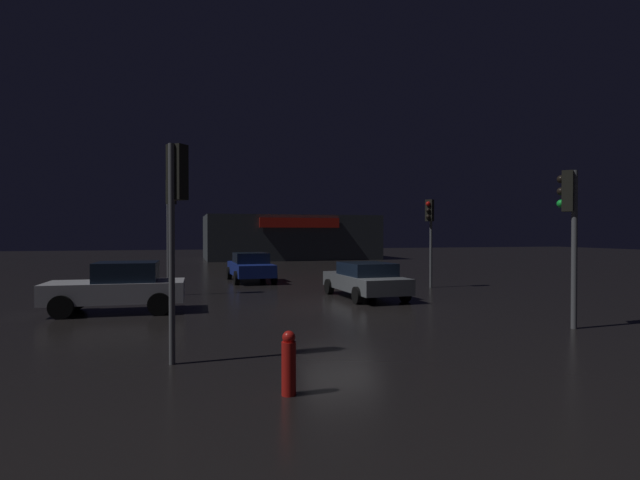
{
  "coord_description": "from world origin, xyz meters",
  "views": [
    {
      "loc": [
        -4.98,
        -15.62,
        2.44
      ],
      "look_at": [
        0.85,
        5.65,
        2.13
      ],
      "focal_mm": 28.22,
      "sensor_mm": 36.0,
      "label": 1
    }
  ],
  "objects_px": {
    "store_building": "(289,237)",
    "traffic_signal_main": "(176,199)",
    "traffic_signal_opposite": "(570,216)",
    "fire_hydrant": "(289,363)",
    "traffic_signal_cross_left": "(171,209)",
    "car_near": "(365,279)",
    "car_crossing": "(251,267)",
    "traffic_signal_cross_right": "(430,222)",
    "car_far": "(119,287)"
  },
  "relations": [
    {
      "from": "traffic_signal_main",
      "to": "traffic_signal_cross_right",
      "type": "distance_m",
      "value": 14.95
    },
    {
      "from": "car_near",
      "to": "car_crossing",
      "type": "xyz_separation_m",
      "value": [
        -3.32,
        7.52,
        0.04
      ]
    },
    {
      "from": "traffic_signal_cross_left",
      "to": "store_building",
      "type": "bearing_deg",
      "value": 69.1
    },
    {
      "from": "car_near",
      "to": "traffic_signal_opposite",
      "type": "bearing_deg",
      "value": -67.51
    },
    {
      "from": "car_far",
      "to": "fire_hydrant",
      "type": "xyz_separation_m",
      "value": [
        3.42,
        -9.1,
        -0.3
      ]
    },
    {
      "from": "store_building",
      "to": "traffic_signal_main",
      "type": "bearing_deg",
      "value": -104.85
    },
    {
      "from": "traffic_signal_cross_right",
      "to": "car_near",
      "type": "relative_size",
      "value": 0.86
    },
    {
      "from": "car_near",
      "to": "traffic_signal_main",
      "type": "bearing_deg",
      "value": -130.29
    },
    {
      "from": "store_building",
      "to": "car_far",
      "type": "xyz_separation_m",
      "value": [
        -11.69,
        -30.67,
        -1.24
      ]
    },
    {
      "from": "traffic_signal_cross_left",
      "to": "car_near",
      "type": "xyz_separation_m",
      "value": [
        7.06,
        -2.6,
        -2.67
      ]
    },
    {
      "from": "traffic_signal_main",
      "to": "fire_hydrant",
      "type": "bearing_deg",
      "value": -55.79
    },
    {
      "from": "traffic_signal_cross_right",
      "to": "fire_hydrant",
      "type": "xyz_separation_m",
      "value": [
        -9.07,
        -12.85,
        -2.44
      ]
    },
    {
      "from": "traffic_signal_opposite",
      "to": "car_crossing",
      "type": "height_order",
      "value": "traffic_signal_opposite"
    },
    {
      "from": "store_building",
      "to": "traffic_signal_main",
      "type": "xyz_separation_m",
      "value": [
        -9.91,
        -37.37,
        1.05
      ]
    },
    {
      "from": "car_crossing",
      "to": "fire_hydrant",
      "type": "relative_size",
      "value": 4.67
    },
    {
      "from": "traffic_signal_cross_right",
      "to": "car_near",
      "type": "bearing_deg",
      "value": -147.85
    },
    {
      "from": "traffic_signal_main",
      "to": "car_far",
      "type": "relative_size",
      "value": 1.0
    },
    {
      "from": "car_far",
      "to": "fire_hydrant",
      "type": "bearing_deg",
      "value": -69.41
    },
    {
      "from": "traffic_signal_opposite",
      "to": "traffic_signal_cross_left",
      "type": "distance_m",
      "value": 13.88
    },
    {
      "from": "traffic_signal_opposite",
      "to": "car_far",
      "type": "relative_size",
      "value": 0.99
    },
    {
      "from": "traffic_signal_cross_right",
      "to": "fire_hydrant",
      "type": "distance_m",
      "value": 15.91
    },
    {
      "from": "car_near",
      "to": "fire_hydrant",
      "type": "xyz_separation_m",
      "value": [
        -5.09,
        -10.34,
        -0.22
      ]
    },
    {
      "from": "car_near",
      "to": "car_crossing",
      "type": "bearing_deg",
      "value": 113.81
    },
    {
      "from": "traffic_signal_cross_left",
      "to": "traffic_signal_cross_right",
      "type": "bearing_deg",
      "value": -0.52
    },
    {
      "from": "car_far",
      "to": "fire_hydrant",
      "type": "height_order",
      "value": "car_far"
    },
    {
      "from": "traffic_signal_main",
      "to": "traffic_signal_cross_left",
      "type": "xyz_separation_m",
      "value": [
        -0.34,
        10.54,
        0.28
      ]
    },
    {
      "from": "traffic_signal_main",
      "to": "fire_hydrant",
      "type": "relative_size",
      "value": 4.21
    },
    {
      "from": "traffic_signal_main",
      "to": "traffic_signal_opposite",
      "type": "relative_size",
      "value": 1.02
    },
    {
      "from": "fire_hydrant",
      "to": "traffic_signal_cross_left",
      "type": "bearing_deg",
      "value": 98.68
    },
    {
      "from": "traffic_signal_cross_right",
      "to": "car_crossing",
      "type": "height_order",
      "value": "traffic_signal_cross_right"
    },
    {
      "from": "traffic_signal_main",
      "to": "car_near",
      "type": "relative_size",
      "value": 0.89
    },
    {
      "from": "traffic_signal_cross_right",
      "to": "car_near",
      "type": "height_order",
      "value": "traffic_signal_cross_right"
    },
    {
      "from": "traffic_signal_cross_right",
      "to": "fire_hydrant",
      "type": "height_order",
      "value": "traffic_signal_cross_right"
    },
    {
      "from": "traffic_signal_main",
      "to": "traffic_signal_cross_right",
      "type": "bearing_deg",
      "value": 44.27
    },
    {
      "from": "car_crossing",
      "to": "fire_hydrant",
      "type": "height_order",
      "value": "car_crossing"
    },
    {
      "from": "store_building",
      "to": "traffic_signal_opposite",
      "type": "height_order",
      "value": "store_building"
    },
    {
      "from": "car_far",
      "to": "car_near",
      "type": "bearing_deg",
      "value": 8.29
    },
    {
      "from": "traffic_signal_cross_right",
      "to": "car_near",
      "type": "distance_m",
      "value": 5.2
    },
    {
      "from": "traffic_signal_cross_left",
      "to": "car_crossing",
      "type": "relative_size",
      "value": 0.99
    },
    {
      "from": "store_building",
      "to": "fire_hydrant",
      "type": "bearing_deg",
      "value": -101.74
    },
    {
      "from": "traffic_signal_cross_left",
      "to": "fire_hydrant",
      "type": "height_order",
      "value": "traffic_signal_cross_left"
    },
    {
      "from": "car_crossing",
      "to": "fire_hydrant",
      "type": "xyz_separation_m",
      "value": [
        -1.77,
        -17.87,
        -0.26
      ]
    },
    {
      "from": "traffic_signal_cross_left",
      "to": "car_near",
      "type": "bearing_deg",
      "value": -20.22
    },
    {
      "from": "store_building",
      "to": "traffic_signal_opposite",
      "type": "xyz_separation_m",
      "value": [
        -0.27,
        -36.47,
        0.83
      ]
    },
    {
      "from": "store_building",
      "to": "traffic_signal_main",
      "type": "distance_m",
      "value": 38.67
    },
    {
      "from": "fire_hydrant",
      "to": "traffic_signal_main",
      "type": "bearing_deg",
      "value": 124.21
    },
    {
      "from": "traffic_signal_cross_left",
      "to": "car_far",
      "type": "xyz_separation_m",
      "value": [
        -1.45,
        -3.84,
        -2.58
      ]
    },
    {
      "from": "car_far",
      "to": "traffic_signal_cross_left",
      "type": "bearing_deg",
      "value": 69.38
    },
    {
      "from": "store_building",
      "to": "car_crossing",
      "type": "xyz_separation_m",
      "value": [
        -6.5,
        -21.91,
        -1.29
      ]
    },
    {
      "from": "fire_hydrant",
      "to": "store_building",
      "type": "bearing_deg",
      "value": 78.26
    }
  ]
}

